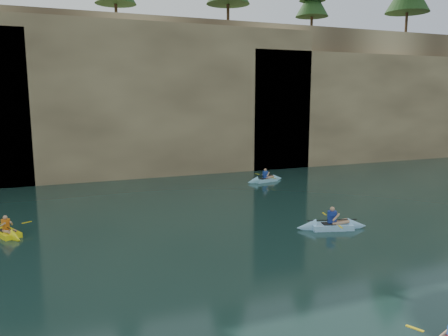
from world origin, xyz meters
name	(u,v)px	position (x,y,z in m)	size (l,w,h in m)	color
ground	(294,318)	(0.00, 0.00, 0.00)	(160.00, 160.00, 0.00)	black
cliff	(120,95)	(0.00, 30.00, 6.00)	(70.00, 16.00, 12.00)	tan
cliff_slab_center	(162,98)	(2.00, 22.60, 5.70)	(24.00, 2.40, 11.40)	tan
cliff_slab_east	(378,107)	(22.00, 22.60, 4.92)	(26.00, 2.40, 9.84)	tan
sea_cave_center	(81,159)	(-4.00, 21.95, 1.60)	(3.50, 1.00, 3.20)	black
sea_cave_east	(263,142)	(10.00, 21.95, 2.25)	(5.00, 1.00, 4.50)	black
kayaker_ltblue_near	(332,226)	(5.66, 6.30, 0.16)	(3.32, 2.43, 1.28)	#98D3FF
kayaker_yellow	(6,232)	(-7.84, 10.65, 0.14)	(2.01, 2.72, 1.11)	#FFF215
kayaker_ltblue_mid	(265,180)	(7.85, 17.19, 0.14)	(3.10, 2.25, 1.15)	#83C5DB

